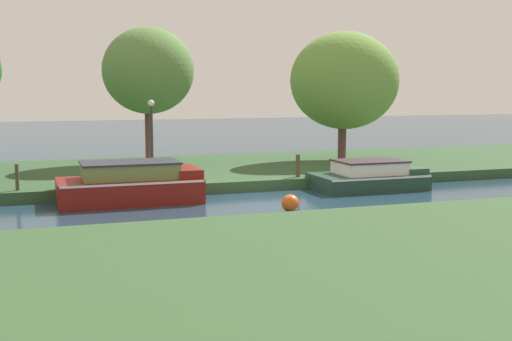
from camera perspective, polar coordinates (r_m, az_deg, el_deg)
The scene contains 11 objects.
ground_plane at distance 22.26m, azimuth 0.85°, elevation -2.67°, with size 120.00×120.00×0.00m, color #203A4C.
riverbank_far at distance 28.83m, azimuth -3.90°, elevation -0.02°, with size 72.00×10.00×0.40m, color #32522F.
riverbank_near at distance 14.28m, azimuth 13.38°, elevation -7.66°, with size 72.00×10.00×0.40m, color #34552F.
forest_barge at distance 25.19m, azimuth 9.94°, elevation -0.54°, with size 4.21×2.30×1.11m.
maroon_narrowboat at distance 22.26m, azimuth -10.86°, elevation -1.19°, with size 4.69×2.35×1.39m.
willow_tree_centre at distance 30.25m, azimuth -9.42°, elevation 8.61°, with size 4.15×4.10×6.19m.
willow_tree_right at distance 31.45m, azimuth 7.82°, elevation 7.80°, with size 5.39×4.11×6.10m.
lamp_post at distance 24.63m, azimuth -9.13°, elevation 3.53°, with size 0.24×0.24×3.00m.
mooring_post_near at distance 23.32m, azimuth -20.22°, elevation -0.56°, with size 0.12×0.12×0.89m, color #45412C.
mooring_post_far at distance 25.26m, azimuth 3.69°, elevation 0.42°, with size 0.17×0.17×0.88m, color #4C4127.
channel_buoy at distance 20.22m, azimuth 3.03°, elevation -2.89°, with size 0.55×0.55×0.55m, color #E55919.
Camera 1 is at (-7.48, -20.61, 3.81)m, focal length 45.63 mm.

